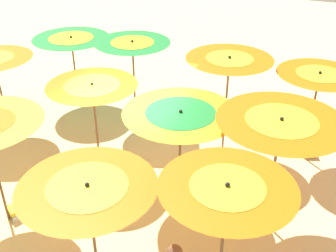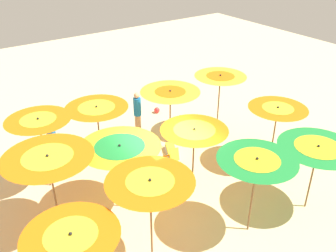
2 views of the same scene
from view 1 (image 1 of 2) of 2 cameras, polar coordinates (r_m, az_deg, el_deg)
The scene contains 13 objects.
ground at distance 9.95m, azimuth -5.45°, elevation -6.64°, with size 37.58×37.58×0.04m, color beige.
beach_umbrella_2 at distance 6.39m, azimuth -10.91°, elevation -9.23°, with size 2.12×2.12×2.16m.
beach_umbrella_3 at distance 5.85m, azimuth 8.06°, elevation -9.49°, with size 1.94×1.94×2.47m.
beach_umbrella_5 at distance 9.38m, azimuth -10.31°, elevation 4.45°, with size 2.03×2.03×2.19m.
beach_umbrella_6 at distance 8.12m, azimuth 1.74°, elevation 0.97°, with size 2.29×2.29×2.18m.
beach_umbrella_7 at distance 7.52m, azimuth 15.19°, elevation -0.32°, with size 2.30×2.30×2.48m.
beach_umbrella_8 at distance 12.57m, azimuth -13.11°, elevation 10.95°, with size 2.21×2.21×2.16m.
beach_umbrella_9 at distance 11.24m, azimuth -4.89°, elevation 10.55°, with size 2.03×2.03×2.39m.
beach_umbrella_10 at distance 9.80m, azimuth 8.38°, elevation 8.09°, with size 2.03×2.03×2.55m.
beach_umbrella_11 at distance 9.99m, azimuth 19.98°, elevation 5.76°, with size 1.92×1.92×2.34m.
lounger_0 at distance 11.35m, azimuth 18.51°, elevation -1.70°, with size 1.26×0.64×0.68m.
lounger_1 at distance 9.32m, azimuth -17.87°, elevation -9.53°, with size 1.28×0.85×0.61m.
lounger_2 at distance 9.58m, azimuth -11.45°, elevation -7.27°, with size 1.43×0.41×0.56m.
Camera 1 is at (-7.04, -3.67, 5.98)m, focal length 44.30 mm.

